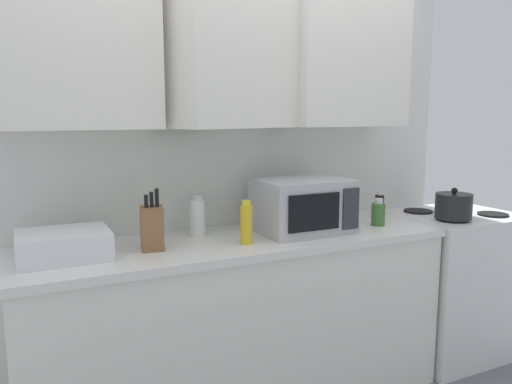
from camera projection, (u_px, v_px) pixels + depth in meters
name	position (u px, v px, depth m)	size (l,w,h in m)	color
wall_back_with_cabinets	(221.00, 104.00, 2.62)	(3.04, 0.53, 2.60)	silver
counter_run	(240.00, 322.00, 2.59)	(2.17, 0.63, 0.90)	white
stove_range	(451.00, 282.00, 3.21)	(0.76, 0.64, 0.91)	silver
kettle	(454.00, 206.00, 2.93)	(0.21, 0.21, 0.18)	black
microwave	(303.00, 206.00, 2.65)	(0.48, 0.37, 0.28)	#B7B7BC
dish_rack	(63.00, 245.00, 2.16)	(0.38, 0.30, 0.12)	silver
knife_block	(152.00, 227.00, 2.30)	(0.12, 0.14, 0.28)	brown
bottle_soy_dark	(379.00, 206.00, 3.00)	(0.05, 0.05, 0.16)	black
bottle_white_jar	(197.00, 217.00, 2.55)	(0.08, 0.08, 0.22)	white
bottle_green_oil	(378.00, 213.00, 2.81)	(0.08, 0.08, 0.15)	#386B2D
bottle_yellow_mustard	(246.00, 223.00, 2.40)	(0.06, 0.06, 0.21)	gold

